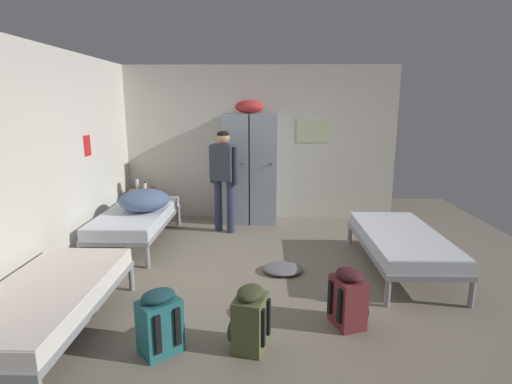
{
  "coord_description": "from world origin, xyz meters",
  "views": [
    {
      "loc": [
        0.11,
        -4.55,
        2.02
      ],
      "look_at": [
        0.0,
        0.25,
        0.95
      ],
      "focal_mm": 28.12,
      "sensor_mm": 36.0,
      "label": 1
    }
  ],
  "objects": [
    {
      "name": "person_traveler",
      "position": [
        -0.53,
        1.6,
        0.97
      ],
      "size": [
        0.47,
        0.33,
        1.6
      ],
      "color": "#2D334C",
      "rests_on": "ground_plane"
    },
    {
      "name": "lotion_bottle",
      "position": [
        -1.95,
        2.14,
        0.63
      ],
      "size": [
        0.05,
        0.05,
        0.13
      ],
      "color": "white",
      "rests_on": "shelf_unit"
    },
    {
      "name": "bedding_heap",
      "position": [
        -1.64,
        1.04,
        0.65
      ],
      "size": [
        0.71,
        0.71,
        0.31
      ],
      "color": "slate",
      "rests_on": "bed_left_rear"
    },
    {
      "name": "bed_right",
      "position": [
        1.77,
        0.11,
        0.38
      ],
      "size": [
        0.9,
        1.9,
        0.49
      ],
      "color": "gray",
      "rests_on": "ground_plane"
    },
    {
      "name": "bed_left_front",
      "position": [
        -1.77,
        -1.43,
        0.38
      ],
      "size": [
        0.9,
        1.9,
        0.49
      ],
      "color": "gray",
      "rests_on": "ground_plane"
    },
    {
      "name": "bed_left_rear",
      "position": [
        -1.77,
        1.03,
        0.38
      ],
      "size": [
        0.9,
        1.9,
        0.49
      ],
      "color": "gray",
      "rests_on": "ground_plane"
    },
    {
      "name": "water_bottle",
      "position": [
        -2.1,
        2.2,
        0.66
      ],
      "size": [
        0.06,
        0.06,
        0.2
      ],
      "color": "white",
      "rests_on": "shelf_unit"
    },
    {
      "name": "room_backdrop",
      "position": [
        -1.19,
        1.23,
        1.33
      ],
      "size": [
        4.76,
        4.97,
        2.65
      ],
      "color": "beige",
      "rests_on": "ground_plane"
    },
    {
      "name": "shelf_unit",
      "position": [
        -2.02,
        2.18,
        0.35
      ],
      "size": [
        0.38,
        0.3,
        0.57
      ],
      "color": "brown",
      "rests_on": "ground_plane"
    },
    {
      "name": "backpack_maroon",
      "position": [
        0.88,
        -1.16,
        0.26
      ],
      "size": [
        0.4,
        0.38,
        0.55
      ],
      "color": "maroon",
      "rests_on": "ground_plane"
    },
    {
      "name": "backpack_olive",
      "position": [
        -0.02,
        -1.53,
        0.26
      ],
      "size": [
        0.38,
        0.37,
        0.55
      ],
      "color": "#566038",
      "rests_on": "ground_plane"
    },
    {
      "name": "clothes_pile_grey",
      "position": [
        0.33,
        0.02,
        0.04
      ],
      "size": [
        0.49,
        0.42,
        0.08
      ],
      "color": "slate",
      "rests_on": "ground_plane"
    },
    {
      "name": "ground_plane",
      "position": [
        0.0,
        0.0,
        0.0
      ],
      "size": [
        7.86,
        7.86,
        0.0
      ],
      "primitive_type": "plane",
      "color": "gray"
    },
    {
      "name": "locker_bank",
      "position": [
        -0.15,
        2.18,
        0.97
      ],
      "size": [
        0.9,
        0.55,
        2.07
      ],
      "color": "#8C99A3",
      "rests_on": "ground_plane"
    },
    {
      "name": "backpack_teal",
      "position": [
        -0.75,
        -1.6,
        0.26
      ],
      "size": [
        0.42,
        0.42,
        0.55
      ],
      "color": "#23666B",
      "rests_on": "ground_plane"
    }
  ]
}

